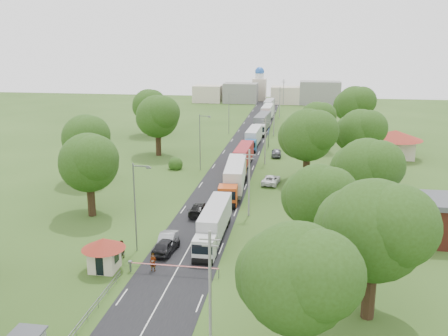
% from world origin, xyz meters
% --- Properties ---
extents(ground, '(260.00, 260.00, 0.00)m').
position_xyz_m(ground, '(0.00, 0.00, 0.00)').
color(ground, '#2C4918').
rests_on(ground, ground).
extents(road, '(8.00, 200.00, 0.04)m').
position_xyz_m(road, '(0.00, 20.00, 0.00)').
color(road, black).
rests_on(road, ground).
extents(boom_barrier, '(9.22, 0.35, 1.18)m').
position_xyz_m(boom_barrier, '(-1.36, -25.00, 0.89)').
color(boom_barrier, slate).
rests_on(boom_barrier, ground).
extents(guard_booth, '(4.40, 4.40, 3.45)m').
position_xyz_m(guard_booth, '(-7.20, -25.00, 2.16)').
color(guard_booth, beige).
rests_on(guard_booth, ground).
extents(guard_rail, '(0.10, 17.00, 1.70)m').
position_xyz_m(guard_rail, '(-5.00, -35.00, 0.00)').
color(guard_rail, slate).
rests_on(guard_rail, ground).
extents(info_sign, '(0.12, 3.10, 4.10)m').
position_xyz_m(info_sign, '(5.20, 35.00, 3.00)').
color(info_sign, slate).
rests_on(info_sign, ground).
extents(pole_0, '(1.60, 0.24, 9.00)m').
position_xyz_m(pole_0, '(5.50, -35.00, 4.68)').
color(pole_0, gray).
rests_on(pole_0, ground).
extents(pole_1, '(1.60, 0.24, 9.00)m').
position_xyz_m(pole_1, '(5.50, -7.00, 4.68)').
color(pole_1, gray).
rests_on(pole_1, ground).
extents(pole_2, '(1.60, 0.24, 9.00)m').
position_xyz_m(pole_2, '(5.50, 21.00, 4.68)').
color(pole_2, gray).
rests_on(pole_2, ground).
extents(pole_3, '(1.60, 0.24, 9.00)m').
position_xyz_m(pole_3, '(5.50, 49.00, 4.68)').
color(pole_3, gray).
rests_on(pole_3, ground).
extents(pole_4, '(1.60, 0.24, 9.00)m').
position_xyz_m(pole_4, '(5.50, 77.00, 4.68)').
color(pole_4, gray).
rests_on(pole_4, ground).
extents(pole_5, '(1.60, 0.24, 9.00)m').
position_xyz_m(pole_5, '(5.50, 105.00, 4.68)').
color(pole_5, gray).
rests_on(pole_5, ground).
extents(lamp_0, '(2.03, 0.22, 10.00)m').
position_xyz_m(lamp_0, '(-5.35, -20.00, 5.55)').
color(lamp_0, slate).
rests_on(lamp_0, ground).
extents(lamp_1, '(2.03, 0.22, 10.00)m').
position_xyz_m(lamp_1, '(-5.35, 15.00, 5.55)').
color(lamp_1, slate).
rests_on(lamp_1, ground).
extents(lamp_2, '(2.03, 0.22, 10.00)m').
position_xyz_m(lamp_2, '(-5.35, 50.00, 5.55)').
color(lamp_2, slate).
rests_on(lamp_2, ground).
extents(tree_0, '(8.80, 8.80, 11.07)m').
position_xyz_m(tree_0, '(11.99, -37.84, 7.22)').
color(tree_0, '#382616').
rests_on(tree_0, ground).
extents(tree_1, '(9.60, 9.60, 12.05)m').
position_xyz_m(tree_1, '(17.99, -29.83, 7.85)').
color(tree_1, '#382616').
rests_on(tree_1, ground).
extents(tree_2, '(8.00, 8.00, 10.10)m').
position_xyz_m(tree_2, '(13.99, -17.86, 6.60)').
color(tree_2, '#382616').
rests_on(tree_2, ground).
extents(tree_3, '(8.80, 8.80, 11.07)m').
position_xyz_m(tree_3, '(19.99, -7.84, 7.22)').
color(tree_3, '#382616').
rests_on(tree_3, ground).
extents(tree_4, '(9.60, 9.60, 12.05)m').
position_xyz_m(tree_4, '(12.99, 10.17, 7.85)').
color(tree_4, '#382616').
rests_on(tree_4, ground).
extents(tree_5, '(8.80, 8.80, 11.07)m').
position_xyz_m(tree_5, '(21.99, 18.16, 7.22)').
color(tree_5, '#382616').
rests_on(tree_5, ground).
extents(tree_6, '(8.00, 8.00, 10.10)m').
position_xyz_m(tree_6, '(14.99, 35.14, 6.60)').
color(tree_6, '#382616').
rests_on(tree_6, ground).
extents(tree_7, '(9.60, 9.60, 12.05)m').
position_xyz_m(tree_7, '(23.99, 50.17, 7.85)').
color(tree_7, '#382616').
rests_on(tree_7, ground).
extents(tree_10, '(8.80, 8.80, 11.07)m').
position_xyz_m(tree_10, '(-15.01, -9.84, 7.22)').
color(tree_10, '#382616').
rests_on(tree_10, ground).
extents(tree_11, '(8.80, 8.80, 11.07)m').
position_xyz_m(tree_11, '(-22.01, 5.16, 7.22)').
color(tree_11, '#382616').
rests_on(tree_11, ground).
extents(tree_12, '(9.60, 9.60, 12.05)m').
position_xyz_m(tree_12, '(-16.01, 25.17, 7.85)').
color(tree_12, '#382616').
rests_on(tree_12, ground).
extents(tree_13, '(8.80, 8.80, 11.07)m').
position_xyz_m(tree_13, '(-24.01, 45.16, 7.22)').
color(tree_13, '#382616').
rests_on(tree_13, ground).
extents(house_brick, '(8.60, 6.60, 5.20)m').
position_xyz_m(house_brick, '(26.00, -12.00, 2.65)').
color(house_brick, maroon).
rests_on(house_brick, ground).
extents(house_cream, '(10.08, 10.08, 5.80)m').
position_xyz_m(house_cream, '(30.00, 30.00, 3.64)').
color(house_cream, beige).
rests_on(house_cream, ground).
extents(distant_town, '(52.00, 8.00, 8.00)m').
position_xyz_m(distant_town, '(0.68, 110.00, 3.49)').
color(distant_town, gray).
rests_on(distant_town, ground).
extents(church, '(5.00, 5.00, 12.30)m').
position_xyz_m(church, '(-4.00, 118.00, 5.39)').
color(church, beige).
rests_on(church, ground).
extents(truck_0, '(2.38, 13.74, 3.81)m').
position_xyz_m(truck_0, '(2.36, -15.53, 2.02)').
color(truck_0, silver).
rests_on(truck_0, ground).
extents(truck_1, '(3.52, 15.76, 4.35)m').
position_xyz_m(truck_1, '(2.25, 2.87, 2.31)').
color(truck_1, '#C54616').
rests_on(truck_1, ground).
extents(truck_2, '(2.59, 13.68, 3.79)m').
position_xyz_m(truck_2, '(1.79, 17.90, 2.01)').
color(truck_2, gold).
rests_on(truck_2, ground).
extents(truck_3, '(2.76, 13.76, 3.81)m').
position_xyz_m(truck_3, '(1.86, 36.23, 2.02)').
color(truck_3, '#195797').
rests_on(truck_3, ground).
extents(truck_4, '(3.51, 15.60, 4.31)m').
position_xyz_m(truck_4, '(2.29, 53.69, 2.28)').
color(truck_4, silver).
rests_on(truck_4, ground).
extents(truck_5, '(3.03, 15.07, 4.17)m').
position_xyz_m(truck_5, '(2.35, 71.43, 2.21)').
color(truck_5, '#A11B18').
rests_on(truck_5, ground).
extents(truck_6, '(2.71, 14.14, 3.91)m').
position_xyz_m(truck_6, '(1.78, 86.60, 2.08)').
color(truck_6, '#286D46').
rests_on(truck_6, ground).
extents(car_lane_front, '(2.42, 4.97, 1.63)m').
position_xyz_m(car_lane_front, '(-2.18, -20.00, 0.82)').
color(car_lane_front, black).
rests_on(car_lane_front, ground).
extents(car_lane_mid, '(2.17, 5.07, 1.63)m').
position_xyz_m(car_lane_mid, '(-2.47, -18.00, 0.81)').
color(car_lane_mid, gray).
rests_on(car_lane_mid, ground).
extents(car_lane_rear, '(2.42, 5.40, 1.54)m').
position_xyz_m(car_lane_rear, '(-1.00, -7.51, 0.77)').
color(car_lane_rear, black).
rests_on(car_lane_rear, ground).
extents(car_verge_near, '(3.06, 5.51, 1.46)m').
position_xyz_m(car_verge_near, '(7.47, 8.20, 0.73)').
color(car_verge_near, white).
rests_on(car_verge_near, ground).
extents(car_verge_far, '(2.11, 4.85, 1.63)m').
position_xyz_m(car_verge_far, '(7.29, 27.55, 0.81)').
color(car_verge_far, '#595B61').
rests_on(car_verge_far, ground).
extents(pedestrian_near, '(0.72, 0.51, 1.89)m').
position_xyz_m(pedestrian_near, '(-2.28, -24.50, 0.94)').
color(pedestrian_near, gray).
rests_on(pedestrian_near, ground).
extents(pedestrian_booth, '(1.19, 1.16, 1.93)m').
position_xyz_m(pedestrian_booth, '(-6.48, -22.00, 0.97)').
color(pedestrian_booth, gray).
rests_on(pedestrian_booth, ground).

